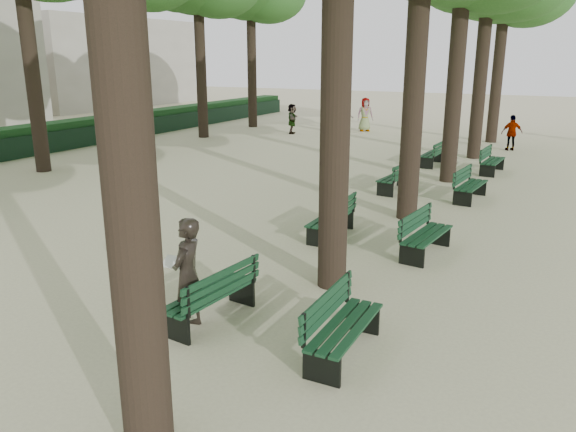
% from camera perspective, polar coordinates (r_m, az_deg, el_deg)
% --- Properties ---
extents(ground, '(120.00, 120.00, 0.00)m').
position_cam_1_polar(ground, '(8.80, -12.77, -11.88)').
color(ground, beige).
rests_on(ground, ground).
extents(bench_left_0, '(0.76, 1.85, 0.92)m').
position_cam_1_polar(bench_left_0, '(9.03, -7.84, -8.94)').
color(bench_left_0, black).
rests_on(bench_left_0, ground).
extents(bench_left_1, '(0.59, 1.81, 0.92)m').
position_cam_1_polar(bench_left_1, '(13.02, 4.37, -0.97)').
color(bench_left_1, black).
rests_on(bench_left_1, ground).
extents(bench_left_2, '(0.75, 1.85, 0.92)m').
position_cam_1_polar(bench_left_2, '(17.70, 10.84, 3.34)').
color(bench_left_2, black).
rests_on(bench_left_2, ground).
extents(bench_left_3, '(0.65, 1.82, 0.92)m').
position_cam_1_polar(bench_left_3, '(22.30, 14.43, 5.69)').
color(bench_left_3, black).
rests_on(bench_left_3, ground).
extents(bench_right_0, '(0.58, 1.80, 0.92)m').
position_cam_1_polar(bench_right_0, '(8.03, 5.73, -12.20)').
color(bench_right_0, black).
rests_on(bench_right_0, ground).
extents(bench_right_1, '(0.77, 1.85, 0.92)m').
position_cam_1_polar(bench_right_1, '(12.16, 13.85, -2.64)').
color(bench_right_1, black).
rests_on(bench_right_1, ground).
extents(bench_right_2, '(0.74, 1.85, 0.92)m').
position_cam_1_polar(bench_right_2, '(17.15, 18.04, 2.42)').
color(bench_right_2, black).
rests_on(bench_right_2, ground).
extents(bench_right_3, '(0.69, 1.83, 0.92)m').
position_cam_1_polar(bench_right_3, '(21.43, 20.04, 4.83)').
color(bench_right_3, black).
rests_on(bench_right_3, ground).
extents(man_with_map, '(0.67, 0.76, 1.78)m').
position_cam_1_polar(man_with_map, '(8.59, -10.16, -5.90)').
color(man_with_map, black).
rests_on(man_with_map, ground).
extents(pedestrian_a, '(0.72, 0.85, 1.65)m').
position_cam_1_polar(pedestrian_a, '(31.89, 6.06, 10.06)').
color(pedestrian_a, '#262628').
rests_on(pedestrian_a, ground).
extents(pedestrian_d, '(0.95, 0.82, 1.84)m').
position_cam_1_polar(pedestrian_d, '(31.95, 7.84, 10.18)').
color(pedestrian_d, '#262628').
rests_on(pedestrian_d, ground).
extents(pedestrian_e, '(0.82, 1.49, 1.59)m').
position_cam_1_polar(pedestrian_e, '(30.64, 0.42, 9.85)').
color(pedestrian_e, '#262628').
rests_on(pedestrian_e, ground).
extents(pedestrian_c, '(0.96, 0.66, 1.57)m').
position_cam_1_polar(pedestrian_c, '(26.93, 21.79, 7.85)').
color(pedestrian_c, '#262628').
rests_on(pedestrian_c, ground).
extents(fence, '(0.08, 42.00, 0.90)m').
position_cam_1_polar(fence, '(26.53, -22.87, 6.91)').
color(fence, black).
rests_on(fence, ground).
extents(hedge, '(1.20, 42.00, 1.20)m').
position_cam_1_polar(hedge, '(27.04, -23.87, 7.27)').
color(hedge, '#153D1A').
rests_on(hedge, ground).
extents(building_far, '(12.00, 16.00, 7.00)m').
position_cam_1_polar(building_far, '(52.37, -20.28, 14.40)').
color(building_far, '#B7B2A3').
rests_on(building_far, ground).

